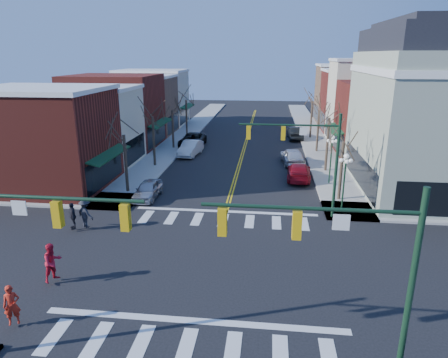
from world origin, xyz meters
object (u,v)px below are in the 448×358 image
(car_right_mid, at_px, (292,156))
(pedestrian_red_a, at_px, (12,305))
(lamppost_corner, at_px, (345,173))
(lamppost_midblock, at_px, (331,151))
(car_left_mid, at_px, (190,148))
(car_left_far, at_px, (192,140))
(car_right_near, at_px, (299,172))
(pedestrian_red_b, at_px, (53,262))
(car_left_near, at_px, (148,190))
(pedestrian_dark_a, at_px, (73,216))
(pedestrian_dark_b, at_px, (85,213))
(car_right_far, at_px, (295,133))
(victorian_corner, at_px, (444,109))

(car_right_mid, bearing_deg, pedestrian_red_a, 57.06)
(lamppost_corner, distance_m, lamppost_midblock, 6.50)
(car_left_mid, height_order, car_left_far, car_left_mid)
(car_right_near, height_order, pedestrian_red_b, pedestrian_red_b)
(car_right_mid, xyz_separation_m, pedestrian_red_b, (-12.73, -23.80, 0.28))
(car_left_near, height_order, pedestrian_red_b, pedestrian_red_b)
(pedestrian_red_a, distance_m, pedestrian_red_b, 3.34)
(car_right_mid, height_order, pedestrian_red_b, pedestrian_red_b)
(lamppost_midblock, height_order, pedestrian_red_b, lamppost_midblock)
(lamppost_corner, distance_m, pedestrian_dark_a, 18.31)
(lamppost_corner, distance_m, car_right_mid, 13.33)
(car_left_mid, height_order, pedestrian_dark_a, pedestrian_dark_a)
(car_left_far, height_order, pedestrian_red_a, pedestrian_red_a)
(car_right_near, bearing_deg, car_left_far, -41.79)
(car_right_near, distance_m, pedestrian_red_a, 25.55)
(lamppost_corner, relative_size, pedestrian_dark_b, 2.27)
(pedestrian_red_b, bearing_deg, car_right_far, 6.78)
(car_right_far, bearing_deg, car_right_near, 83.78)
(lamppost_midblock, bearing_deg, car_right_mid, 114.03)
(car_left_far, bearing_deg, lamppost_corner, -52.20)
(pedestrian_red_a, bearing_deg, pedestrian_dark_b, 68.33)
(car_right_near, relative_size, pedestrian_red_a, 2.87)
(car_left_near, bearing_deg, car_right_far, 63.63)
(pedestrian_dark_a, bearing_deg, lamppost_midblock, 91.80)
(car_left_near, height_order, pedestrian_dark_a, pedestrian_dark_a)
(lamppost_corner, height_order, car_left_near, lamppost_corner)
(car_right_far, bearing_deg, lamppost_midblock, 91.32)
(car_right_far, bearing_deg, pedestrian_dark_b, 59.79)
(car_right_far, height_order, pedestrian_dark_b, pedestrian_dark_b)
(car_left_near, distance_m, car_right_far, 27.55)
(car_right_near, height_order, pedestrian_red_a, pedestrian_red_a)
(car_left_far, bearing_deg, car_left_mid, -80.41)
(car_right_far, xyz_separation_m, pedestrian_red_b, (-13.68, -36.82, 0.31))
(car_right_near, xyz_separation_m, pedestrian_dark_b, (-14.27, -12.44, 0.38))
(victorian_corner, relative_size, car_right_near, 2.85)
(car_left_near, xyz_separation_m, pedestrian_dark_b, (-2.23, -6.14, 0.42))
(lamppost_midblock, xyz_separation_m, car_left_near, (-14.56, -5.09, -2.28))
(victorian_corner, bearing_deg, pedestrian_dark_a, -156.86)
(pedestrian_red_a, relative_size, pedestrian_red_b, 0.89)
(pedestrian_red_b, bearing_deg, car_right_near, -7.80)
(lamppost_midblock, xyz_separation_m, car_left_far, (-14.55, 13.40, -2.16))
(pedestrian_red_a, distance_m, pedestrian_dark_b, 9.65)
(pedestrian_red_a, relative_size, pedestrian_dark_a, 1.00)
(lamppost_corner, xyz_separation_m, pedestrian_dark_a, (-17.50, -5.03, -1.94))
(lamppost_midblock, bearing_deg, car_left_mid, 147.21)
(lamppost_corner, distance_m, car_left_far, 24.75)
(pedestrian_red_b, height_order, pedestrian_dark_a, pedestrian_red_b)
(car_left_mid, height_order, car_right_far, car_right_far)
(car_right_mid, xyz_separation_m, pedestrian_dark_b, (-13.95, -17.58, 0.26))
(victorian_corner, relative_size, pedestrian_red_a, 8.17)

